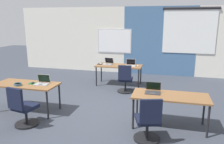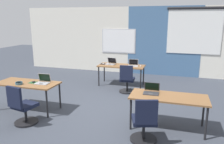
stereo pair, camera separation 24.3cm
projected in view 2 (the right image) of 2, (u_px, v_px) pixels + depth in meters
name	position (u px, v px, depth m)	size (l,w,h in m)	color
ground_plane	(100.00, 108.00, 5.87)	(24.00, 24.00, 0.00)	#383D47
back_wall_assembly	(135.00, 40.00, 9.44)	(10.00, 0.27, 2.80)	silver
desk_near_left	(27.00, 85.00, 5.66)	(1.60, 0.70, 0.72)	brown
desk_near_right	(168.00, 99.00, 4.67)	(1.60, 0.70, 0.72)	brown
desk_far_center	(121.00, 67.00, 7.77)	(1.60, 0.70, 0.72)	brown
laptop_far_right	(133.00, 65.00, 7.63)	(0.36, 0.33, 0.23)	#B7B7BC
mouse_far_right	(140.00, 66.00, 7.56)	(0.06, 0.10, 0.03)	silver
chair_far_right	(127.00, 81.00, 7.03)	(0.52, 0.56, 0.92)	black
laptop_far_left	(111.00, 63.00, 7.94)	(0.37, 0.36, 0.23)	#9E9EA3
mousepad_far_left	(103.00, 64.00, 7.97)	(0.22, 0.19, 0.00)	black
mouse_far_left	(103.00, 63.00, 7.97)	(0.08, 0.11, 0.03)	silver
laptop_near_right_inner	(151.00, 91.00, 4.84)	(0.33, 0.32, 0.22)	#333338
chair_near_right_inner	(144.00, 124.00, 4.17)	(0.55, 0.60, 0.92)	black
laptop_near_left_inner	(43.00, 81.00, 5.58)	(0.35, 0.31, 0.23)	#9E9EA3
mousepad_near_left_inner	(34.00, 82.00, 5.65)	(0.22, 0.19, 0.00)	#23512D
mouse_near_left_inner	(34.00, 82.00, 5.64)	(0.07, 0.11, 0.03)	black
chair_near_left_inner	(23.00, 108.00, 4.89)	(0.52, 0.57, 0.92)	black
snack_bowl	(19.00, 83.00, 5.48)	(0.18, 0.18, 0.06)	#3D6070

